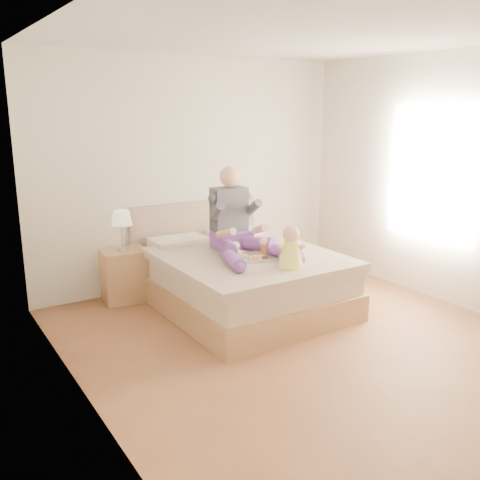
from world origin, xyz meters
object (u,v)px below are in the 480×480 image
adult (237,226)px  baby (291,250)px  tray (248,256)px  nightstand (125,275)px  bed (238,276)px

adult → baby: bearing=-74.9°
tray → nightstand: bearing=149.3°
bed → nightstand: 1.28m
adult → tray: bearing=-96.0°
bed → nightstand: bearing=141.5°
bed → baby: baby is taller
bed → nightstand: bed is taller
bed → baby: (0.10, -0.78, 0.46)m
adult → baby: adult is taller
nightstand → adult: (0.98, -0.80, 0.59)m
bed → adult: bearing=-160.1°
nightstand → baby: baby is taller
bed → tray: size_ratio=3.96×
tray → baby: size_ratio=1.35×
adult → tray: 0.40m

